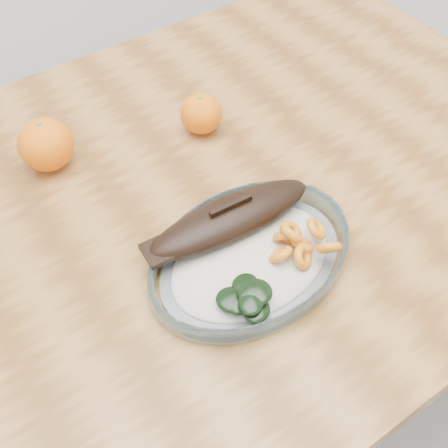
# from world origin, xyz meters

# --- Properties ---
(ground) EXTENTS (3.00, 3.00, 0.00)m
(ground) POSITION_xyz_m (0.00, 0.00, 0.00)
(ground) COLOR slate
(ground) RESTS_ON ground
(dining_table) EXTENTS (1.20, 0.80, 0.75)m
(dining_table) POSITION_xyz_m (0.00, 0.00, 0.65)
(dining_table) COLOR brown
(dining_table) RESTS_ON ground
(plated_meal) EXTENTS (0.54, 0.54, 0.08)m
(plated_meal) POSITION_xyz_m (-0.02, -0.14, 0.77)
(plated_meal) COLOR white
(plated_meal) RESTS_ON dining_table
(orange_left) EXTENTS (0.08, 0.08, 0.08)m
(orange_left) POSITION_xyz_m (-0.15, 0.17, 0.79)
(orange_left) COLOR #FF5705
(orange_left) RESTS_ON dining_table
(orange_right) EXTENTS (0.06, 0.06, 0.06)m
(orange_right) POSITION_xyz_m (0.07, 0.11, 0.78)
(orange_right) COLOR #FF5705
(orange_right) RESTS_ON dining_table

